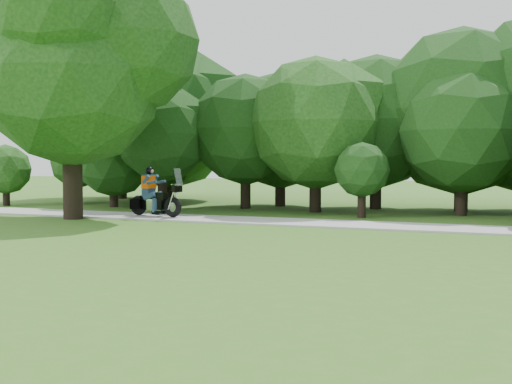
% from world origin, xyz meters
% --- Properties ---
extents(ground, '(100.00, 100.00, 0.00)m').
position_xyz_m(ground, '(0.00, 0.00, 0.00)').
color(ground, '#35651C').
rests_on(ground, ground).
extents(walkway, '(60.00, 2.20, 0.06)m').
position_xyz_m(walkway, '(0.00, 8.00, 0.03)').
color(walkway, '#979793').
rests_on(walkway, ground).
extents(tree_line, '(39.24, 12.03, 7.82)m').
position_xyz_m(tree_line, '(0.26, 14.85, 3.71)').
color(tree_line, black).
rests_on(tree_line, ground).
extents(big_tree_west, '(8.64, 6.56, 9.96)m').
position_xyz_m(big_tree_west, '(-10.54, 6.85, 5.76)').
color(big_tree_west, black).
rests_on(big_tree_west, ground).
extents(touring_motorcycle, '(2.33, 0.96, 1.78)m').
position_xyz_m(touring_motorcycle, '(-8.15, 7.93, 0.71)').
color(touring_motorcycle, black).
rests_on(touring_motorcycle, walkway).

